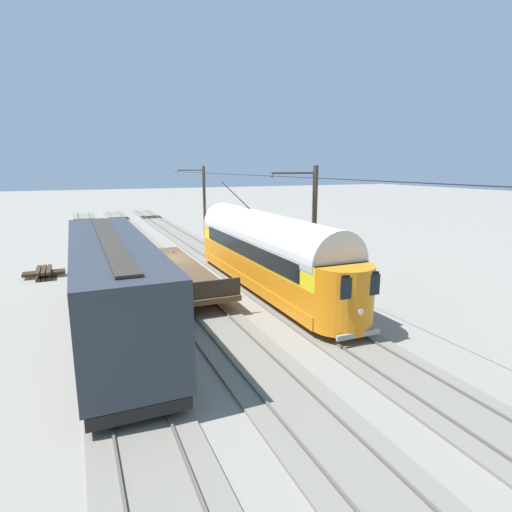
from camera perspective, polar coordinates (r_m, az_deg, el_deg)
ground_plane at (r=27.69m, az=-11.79°, el=-2.26°), size 220.00×220.00×0.00m
track_streetcar_siding at (r=29.05m, az=-3.90°, el=-1.25°), size 2.80×80.00×0.18m
track_adjacent_siding at (r=27.97m, az=-11.92°, el=-2.00°), size 2.80×80.00×0.18m
track_third_siding at (r=27.49m, az=-20.41°, el=-2.76°), size 2.80×80.00×0.18m
vintage_streetcar at (r=22.94m, az=1.28°, el=0.83°), size 2.65×16.97×5.53m
flatcar_adjacent at (r=24.62m, az=-10.41°, el=-1.93°), size 2.80×12.87×1.60m
boxcar_far_siding at (r=17.84m, az=-19.04°, el=-3.42°), size 2.96×14.47×3.85m
catenary_pole_foreground at (r=42.49m, az=-7.15°, el=7.69°), size 2.83×0.28×6.80m
catenary_pole_mid_near at (r=23.25m, az=7.75°, el=4.13°), size 2.83×0.28×6.80m
overhead_wire_run at (r=13.75m, az=20.34°, el=9.39°), size 2.62×66.92×0.18m
switch_stand at (r=35.59m, az=-5.34°, el=2.26°), size 0.50×0.30×1.24m
spare_tie_stack at (r=29.15m, az=-26.90°, el=-2.06°), size 2.40×2.40×0.54m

